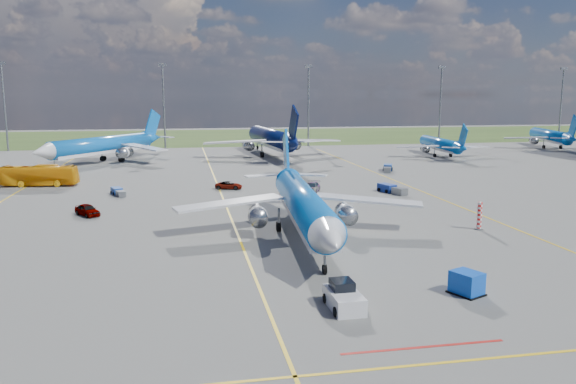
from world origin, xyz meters
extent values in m
plane|color=#5C5C59|center=(0.00, 0.00, 0.00)|extent=(400.00, 400.00, 0.00)
cube|color=#2D4719|center=(0.00, 150.00, 0.00)|extent=(400.00, 80.00, 0.01)
cube|color=gold|center=(0.00, 30.00, 0.01)|extent=(0.25, 160.00, 0.02)
cube|color=gold|center=(0.00, -20.00, 0.01)|extent=(60.00, 0.25, 0.02)
cube|color=gold|center=(-30.00, 40.00, 0.01)|extent=(0.25, 120.00, 0.02)
cube|color=gold|center=(30.00, 40.00, 0.01)|extent=(0.25, 120.00, 0.02)
cube|color=#A5140F|center=(8.00, -18.00, 0.01)|extent=(10.00, 0.25, 0.02)
cylinder|color=slate|center=(-50.00, 110.00, 11.00)|extent=(0.50, 0.50, 22.00)
cube|color=slate|center=(-50.00, 110.00, 22.30)|extent=(2.20, 0.50, 0.80)
cylinder|color=slate|center=(-10.00, 110.00, 11.00)|extent=(0.50, 0.50, 22.00)
cube|color=slate|center=(-10.00, 110.00, 22.30)|extent=(2.20, 0.50, 0.80)
cylinder|color=slate|center=(30.00, 110.00, 11.00)|extent=(0.50, 0.50, 22.00)
cube|color=slate|center=(30.00, 110.00, 22.30)|extent=(2.20, 0.50, 0.80)
cylinder|color=slate|center=(70.00, 110.00, 11.00)|extent=(0.50, 0.50, 22.00)
cube|color=slate|center=(70.00, 110.00, 22.30)|extent=(2.20, 0.50, 0.80)
cylinder|color=slate|center=(110.00, 110.00, 11.00)|extent=(0.50, 0.50, 22.00)
cube|color=slate|center=(110.00, 110.00, 22.30)|extent=(2.20, 0.50, 0.80)
cylinder|color=red|center=(26.00, 8.00, 1.50)|extent=(0.50, 0.50, 3.00)
cube|color=silver|center=(5.15, -11.37, 0.60)|extent=(2.10, 3.89, 1.19)
cube|color=black|center=(5.14, -10.82, 1.42)|extent=(1.50, 1.68, 0.83)
cube|color=slate|center=(5.10, -8.99, 0.50)|extent=(0.28, 2.20, 0.18)
cube|color=blue|center=(14.78, -10.28, 0.84)|extent=(2.39, 2.60, 1.68)
imported|color=orange|center=(-28.16, 48.04, 1.68)|extent=(12.29, 3.99, 3.36)
imported|color=#999999|center=(-16.91, 23.13, 0.71)|extent=(3.71, 4.39, 1.42)
imported|color=#999999|center=(1.48, 39.37, 0.58)|extent=(4.52, 2.88, 1.16)
imported|color=#999999|center=(13.39, 34.15, 0.74)|extent=(4.00, 5.52, 1.49)
cube|color=navy|center=(24.66, 32.51, 0.60)|extent=(2.40, 3.17, 1.19)
cube|color=slate|center=(25.64, 29.87, 0.49)|extent=(1.97, 2.49, 0.98)
cube|color=#1A449F|center=(-15.10, 38.03, 0.49)|extent=(1.97, 2.59, 0.97)
cube|color=slate|center=(-14.30, 35.87, 0.40)|extent=(1.61, 2.03, 0.80)
cube|color=navy|center=(33.36, 55.25, 0.60)|extent=(2.49, 3.19, 1.20)
cube|color=slate|center=(32.28, 52.64, 0.49)|extent=(2.04, 2.51, 0.98)
camera|label=1|loc=(-5.36, -46.47, 14.43)|focal=35.00mm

